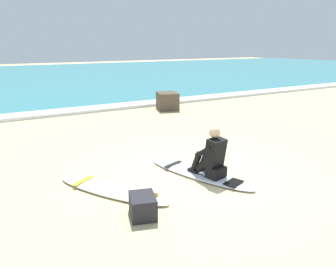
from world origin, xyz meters
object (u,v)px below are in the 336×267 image
Objects in this scene: surfer_seated at (212,157)px; shoreline_rock at (167,101)px; surfboard_main at (199,174)px; surfboard_spare_near at (111,190)px; beach_bag at (143,206)px.

surfer_seated reaches higher than shoreline_rock.
shoreline_rock is (2.77, 5.96, 0.29)m from surfboard_main.
shoreline_rock reaches higher than surfboard_spare_near.
surfboard_main is at bearing 111.94° from surfer_seated.
beach_bag reaches higher than surfboard_main.
beach_bag is at bearing -160.76° from surfer_seated.
surfboard_spare_near is 7.32m from shoreline_rock.
shoreline_rock reaches higher than beach_bag.
surfer_seated is 0.43× the size of surfboard_spare_near.
surfer_seated reaches higher than surfboard_main.
surfboard_spare_near is 4.58× the size of beach_bag.
surfboard_main is 2.66× the size of shoreline_rock.
beach_bag is at bearing -122.77° from shoreline_rock.
beach_bag is at bearing -84.26° from surfboard_spare_near.
surfer_seated is 6.75m from shoreline_rock.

